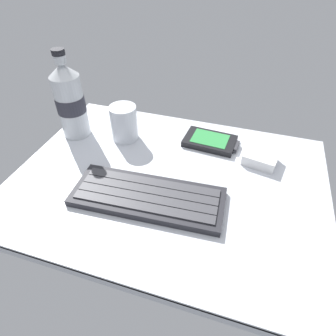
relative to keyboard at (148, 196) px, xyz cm
name	(u,v)px	position (x,y,z in cm)	size (l,w,h in cm)	color
ground_plane	(168,183)	(1.94, 6.47, -1.79)	(64.00, 48.00, 2.80)	silver
keyboard	(148,196)	(0.00, 0.00, 0.00)	(29.58, 12.65, 1.70)	#232328
handheld_device	(210,141)	(7.89, 21.68, -0.08)	(13.18, 8.46, 1.50)	black
juice_cup	(124,124)	(-12.59, 17.82, 3.10)	(6.40, 6.40, 8.50)	silver
water_bottle	(70,101)	(-24.91, 15.98, 8.20)	(6.73, 6.73, 20.80)	silver
charger_block	(260,158)	(19.74, 17.91, 0.39)	(7.00, 5.60, 2.40)	white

